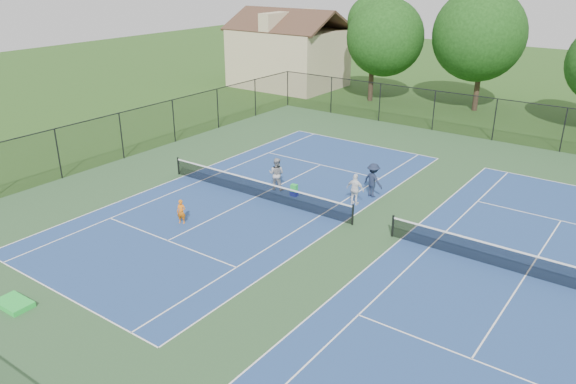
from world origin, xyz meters
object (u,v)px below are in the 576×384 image
Objects in this scene: instructor at (276,174)px; ball_crate at (294,194)px; tree_back_a at (374,33)px; bystander_a at (355,189)px; tree_back_b at (484,31)px; ball_hopper at (294,188)px; clapboard_house at (288,55)px; bystander_b at (373,180)px; child_player at (181,212)px.

ball_crate is at bearing 156.37° from instructor.
ball_crate is (7.57, -22.69, -5.90)m from tree_back_a.
bystander_a is at bearing 174.03° from instructor.
bystander_a is at bearing -63.62° from tree_back_a.
tree_back_b is 25.72× the size of ball_hopper.
ball_hopper is at bearing 13.16° from bystander_a.
clapboard_house is 5.75× the size of bystander_b.
clapboard_house is at bearing -50.35° from bystander_a.
ball_hopper is at bearing -71.55° from tree_back_a.
instructor is 0.98× the size of bystander_b.
tree_back_b is at bearing -111.31° from instructor.
tree_back_a is 24.85m from bystander_a.
tree_back_a is at bearing 108.45° from ball_crate.
bystander_a is (10.80, -21.77, -5.20)m from tree_back_a.
tree_back_a reaches higher than bystander_b.
tree_back_b is at bearing 3.01° from clapboard_house.
ball_hopper is at bearing -93.32° from tree_back_b.
child_player is 8.93m from bystander_a.
clapboard_house is 33.43m from child_player.
ball_hopper is (-3.23, -0.92, -0.38)m from bystander_a.
ball_crate is at bearing -53.44° from clapboard_house.
bystander_b is at bearing -84.81° from tree_back_b.
bystander_a is (20.80, -22.77, -2.25)m from clapboard_house.
ball_crate is at bearing -71.55° from tree_back_a.
ball_crate is 1.00× the size of ball_hopper.
tree_back_a is 23.62m from bystander_b.
bystander_a is (4.57, 0.71, -0.08)m from instructor.
tree_back_b reaches higher than bystander_a.
clapboard_house is at bearing -70.19° from instructor.
tree_back_b is 5.45× the size of instructor.
clapboard_house is at bearing 174.29° from tree_back_a.
child_player is 6.48m from ball_crate.
tree_back_a is at bearing -46.45° from bystander_b.
instructor reaches higher than ball_hopper.
tree_back_b is 0.93× the size of clapboard_house.
tree_back_a reaches higher than ball_hopper.
child_player is 6.31m from instructor.
tree_back_b is (9.00, 2.00, 0.56)m from tree_back_a.
tree_back_b reaches higher than tree_back_a.
clapboard_house is at bearing 126.56° from ball_crate.
tree_back_b reaches higher than child_player.
bystander_a is at bearing -85.68° from tree_back_b.
bystander_a is at bearing -47.59° from clapboard_house.
bystander_a reaches higher than ball_crate.
instructor is 1.43m from ball_hopper.
tree_back_a is at bearing -66.38° from bystander_a.
bystander_b reaches higher than ball_crate.
bystander_b reaches higher than instructor.
ball_hopper is at bearing -53.44° from clapboard_house.
child_player is 3.11× the size of ball_hopper.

